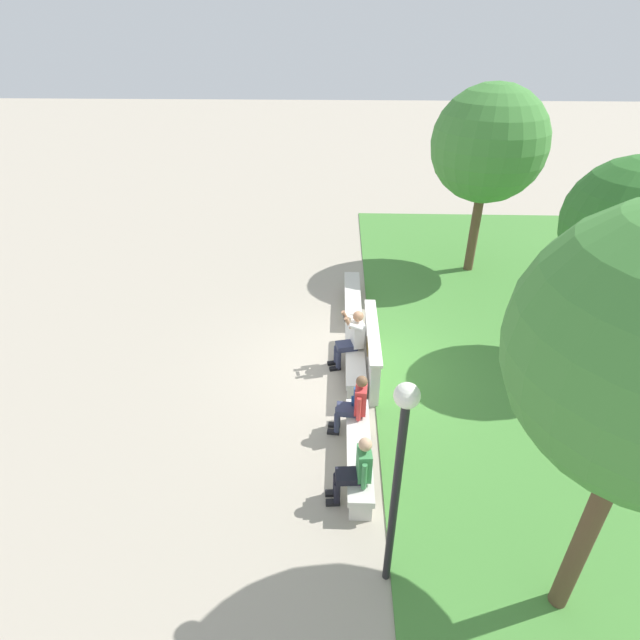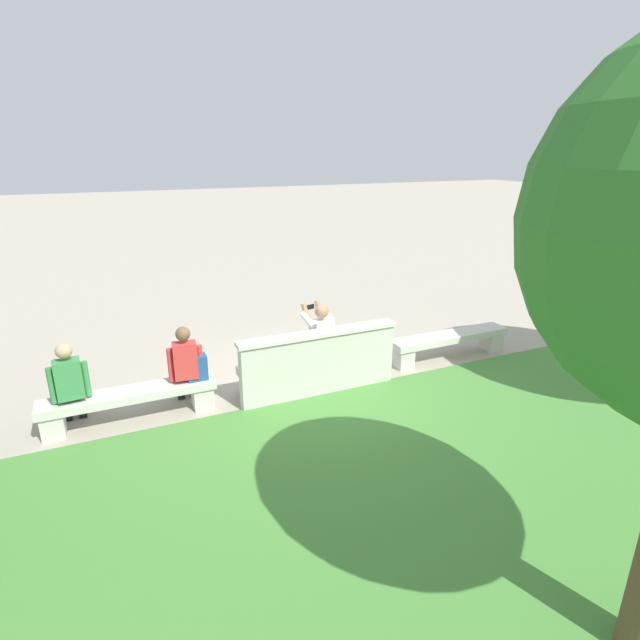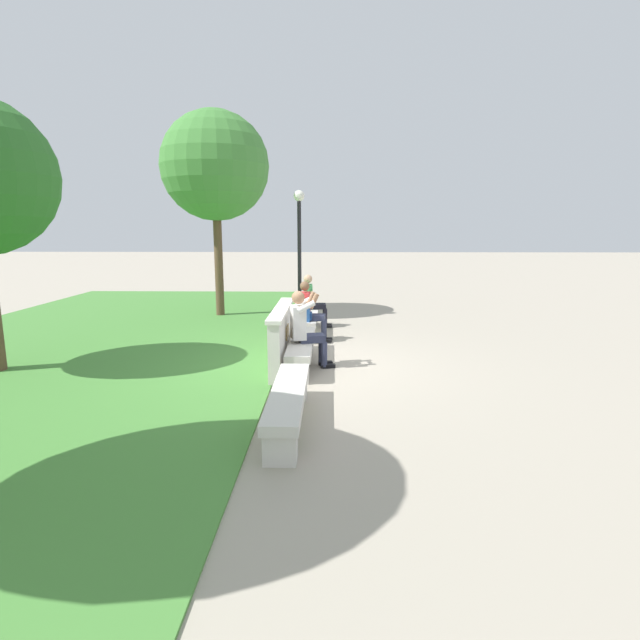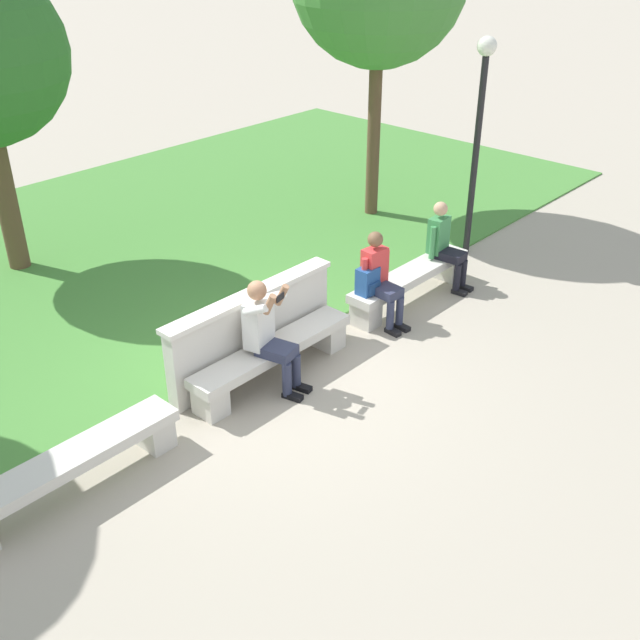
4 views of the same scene
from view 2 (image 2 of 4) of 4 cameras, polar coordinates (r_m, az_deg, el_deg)
name	(u,v)px [view 2 (image 2 of 4)]	position (r m, az deg, el deg)	size (l,w,h in m)	color
ground_plane	(311,384)	(7.95, -1.06, -7.38)	(80.00, 80.00, 0.00)	#A89E8C
grass_strip	(519,602)	(4.98, 21.76, -27.75)	(19.60, 8.00, 0.03)	#478438
bench_main	(449,341)	(9.10, 14.55, -2.36)	(2.28, 0.40, 0.45)	beige
bench_near	(311,367)	(7.81, -1.07, -5.36)	(2.28, 0.40, 0.45)	beige
bench_mid	(130,400)	(7.31, -20.85, -8.52)	(2.28, 0.40, 0.45)	beige
backrest_wall_with_plaque	(320,363)	(7.44, -0.06, -4.89)	(2.48, 0.24, 1.01)	beige
person_photographer	(317,338)	(7.76, -0.33, -2.09)	(0.53, 0.77, 1.32)	black
person_distant	(185,364)	(7.27, -15.14, -4.87)	(0.48, 0.69, 1.26)	black
person_companion	(69,383)	(7.24, -26.71, -6.44)	(0.48, 0.69, 1.26)	black
backpack	(197,368)	(7.23, -13.93, -5.29)	(0.28, 0.24, 0.43)	#234C8C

